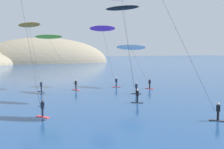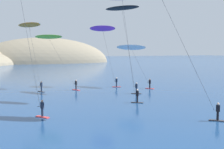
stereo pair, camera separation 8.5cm
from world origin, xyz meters
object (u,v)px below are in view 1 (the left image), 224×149
(kitesurfer_purple, at_px, (103,33))
(kitesurfer_white, at_px, (132,50))
(kitesurfer_lime, at_px, (50,40))
(kitesurfer_orange, at_px, (30,29))
(kitesurfer_black, at_px, (123,15))
(kitesurfer_pink, at_px, (123,4))

(kitesurfer_purple, bearing_deg, kitesurfer_white, -36.94)
(kitesurfer_lime, bearing_deg, kitesurfer_purple, -11.22)
(kitesurfer_lime, height_order, kitesurfer_purple, kitesurfer_purple)
(kitesurfer_orange, bearing_deg, kitesurfer_black, -36.58)
(kitesurfer_purple, height_order, kitesurfer_black, kitesurfer_black)
(kitesurfer_orange, bearing_deg, kitesurfer_lime, 10.22)
(kitesurfer_lime, distance_m, kitesurfer_white, 14.07)
(kitesurfer_pink, xyz_separation_m, kitesurfer_orange, (-8.25, 15.97, -2.33))
(kitesurfer_lime, distance_m, kitesurfer_black, 13.46)
(kitesurfer_black, bearing_deg, kitesurfer_orange, 143.42)
(kitesurfer_lime, height_order, kitesurfer_white, kitesurfer_lime)
(kitesurfer_purple, relative_size, kitesurfer_black, 0.83)
(kitesurfer_purple, bearing_deg, kitesurfer_orange, 174.64)
(kitesurfer_pink, height_order, kitesurfer_black, kitesurfer_pink)
(kitesurfer_pink, bearing_deg, kitesurfer_black, 60.94)
(kitesurfer_purple, height_order, kitesurfer_orange, kitesurfer_orange)
(kitesurfer_pink, xyz_separation_m, kitesurfer_purple, (4.25, 14.79, -2.57))
(kitesurfer_orange, height_order, kitesurfer_white, kitesurfer_orange)
(kitesurfer_white, height_order, kitesurfer_black, kitesurfer_black)
(kitesurfer_orange, bearing_deg, kitesurfer_white, -14.32)
(kitesurfer_pink, distance_m, kitesurfer_lime, 17.73)
(kitesurfer_pink, height_order, kitesurfer_lime, kitesurfer_pink)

